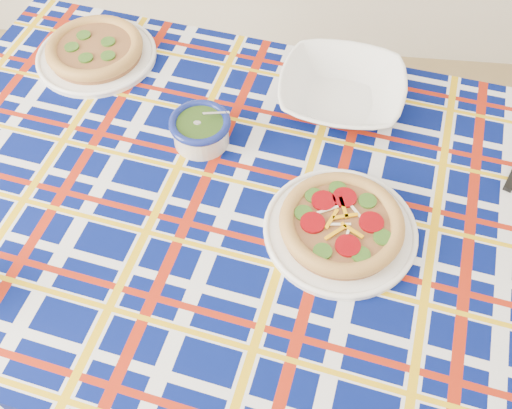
# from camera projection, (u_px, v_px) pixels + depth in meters

# --- Properties ---
(dining_table) EXTENTS (1.88, 1.37, 0.80)m
(dining_table) POSITION_uv_depth(u_px,v_px,m) (263.00, 226.00, 1.32)
(dining_table) COLOR brown
(dining_table) RESTS_ON floor
(tablecloth) EXTENTS (1.92, 1.41, 0.11)m
(tablecloth) POSITION_uv_depth(u_px,v_px,m) (263.00, 220.00, 1.30)
(tablecloth) COLOR #040F52
(tablecloth) RESTS_ON dining_table
(main_focaccia_plate) EXTENTS (0.36, 0.36, 0.06)m
(main_focaccia_plate) POSITION_uv_depth(u_px,v_px,m) (341.00, 224.00, 1.19)
(main_focaccia_plate) COLOR brown
(main_focaccia_plate) RESTS_ON tablecloth
(pesto_bowl) EXTENTS (0.16, 0.16, 0.09)m
(pesto_bowl) POSITION_uv_depth(u_px,v_px,m) (200.00, 128.00, 1.33)
(pesto_bowl) COLOR #1C350E
(pesto_bowl) RESTS_ON tablecloth
(serving_bowl) EXTENTS (0.34, 0.34, 0.08)m
(serving_bowl) POSITION_uv_depth(u_px,v_px,m) (341.00, 92.00, 1.41)
(serving_bowl) COLOR white
(serving_bowl) RESTS_ON tablecloth
(second_focaccia_plate) EXTENTS (0.37, 0.37, 0.06)m
(second_focaccia_plate) POSITION_uv_depth(u_px,v_px,m) (95.00, 49.00, 1.52)
(second_focaccia_plate) COLOR brown
(second_focaccia_plate) RESTS_ON tablecloth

